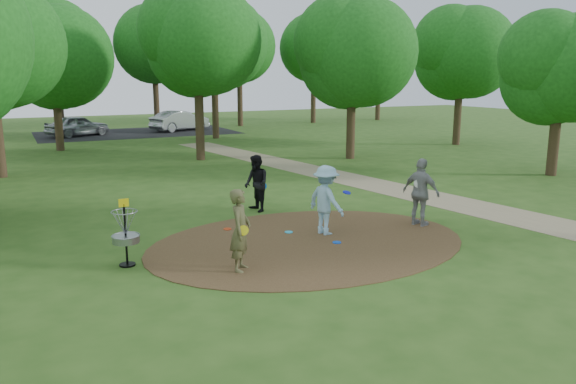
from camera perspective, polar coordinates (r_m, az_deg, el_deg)
name	(u,v)px	position (r m, az deg, el deg)	size (l,w,h in m)	color
ground	(309,243)	(14.40, 2.15, -5.16)	(100.00, 100.00, 0.00)	#2D5119
dirt_clearing	(309,242)	(14.40, 2.15, -5.13)	(8.40, 8.40, 0.02)	#47301C
footpath	(449,202)	(19.71, 16.05, -0.95)	(2.00, 40.00, 0.01)	#8C7A5B
parking_lot	(137,133)	(43.15, -15.05, 5.83)	(14.00, 8.00, 0.01)	black
player_observer_with_disc	(240,230)	(12.19, -4.86, -3.91)	(0.74, 0.79, 1.82)	brown
player_throwing_with_disc	(326,200)	(14.95, 3.88, -0.84)	(1.25, 1.34, 1.87)	#99C7E4
player_walking_with_disc	(256,183)	(17.50, -3.23, 0.87)	(0.71, 0.89, 1.78)	black
player_waiting_with_disc	(421,192)	(16.19, 13.36, -0.04)	(0.82, 1.22, 1.93)	#939396
disc_ground_cyan	(289,232)	(15.24, 0.07, -4.09)	(0.22, 0.22, 0.02)	#1CB2E4
disc_ground_blue	(337,242)	(14.37, 4.98, -5.12)	(0.22, 0.22, 0.02)	blue
disc_ground_red	(227,229)	(15.63, -6.17, -3.75)	(0.22, 0.22, 0.02)	red
car_left	(77,126)	(41.97, -20.62, 6.33)	(1.74, 4.32, 1.47)	#A8AAAF
car_right	(180,121)	(43.95, -10.91, 7.13)	(1.62, 4.66, 1.53)	#94989B
disc_golf_basket	(125,228)	(12.98, -16.21, -3.53)	(0.63, 0.63, 1.54)	black
tree_ring	(249,48)	(21.78, -3.94, 14.42)	(36.75, 45.93, 9.13)	#332316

